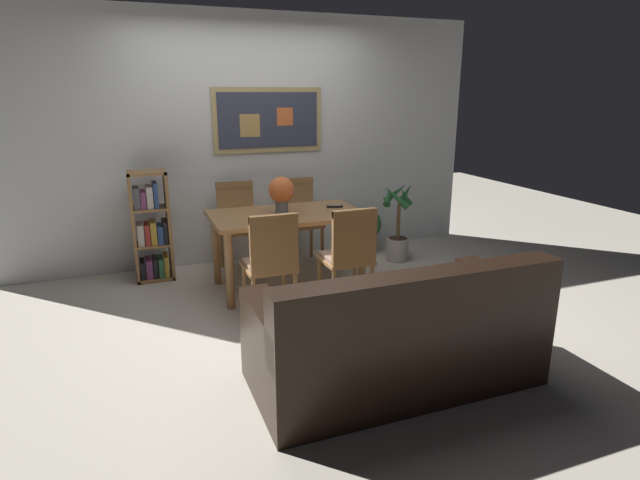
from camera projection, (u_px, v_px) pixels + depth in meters
ground_plane at (295, 307)px, 4.48m from camera, size 12.00×12.00×0.00m
wall_back_with_painting at (249, 140)px, 5.50m from camera, size 5.20×0.14×2.60m
dining_table at (288, 224)px, 4.79m from camera, size 1.41×0.81×0.72m
dining_chair_near_right at (349, 251)px, 4.25m from camera, size 0.40×0.41×0.91m
dining_chair_near_left at (271, 258)px, 4.07m from camera, size 0.40×0.41×0.91m
dining_chair_far_left at (238, 219)px, 5.33m from camera, size 0.40×0.41×0.91m
dining_chair_far_right at (299, 214)px, 5.55m from camera, size 0.40×0.41×0.91m
leather_couch at (399, 339)px, 3.22m from camera, size 1.80×0.84×0.84m
bookshelf at (151, 230)px, 5.03m from camera, size 0.36×0.28×1.08m
potted_ivy at (366, 228)px, 5.95m from camera, size 0.36×0.36×0.57m
potted_palm at (397, 229)px, 5.63m from camera, size 0.42×0.45×0.88m
flower_vase at (281, 192)px, 4.68m from camera, size 0.24×0.24×0.34m
tv_remote at (335, 206)px, 4.98m from camera, size 0.16×0.08×0.02m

